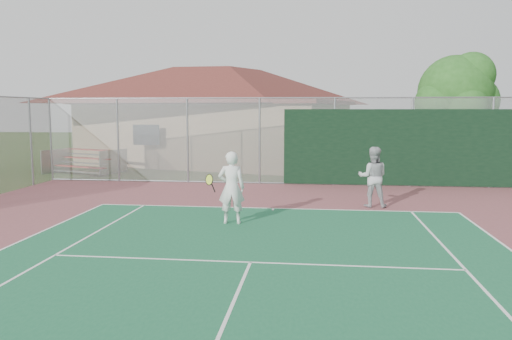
% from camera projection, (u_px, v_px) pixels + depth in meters
% --- Properties ---
extents(back_fence, '(20.08, 0.11, 3.53)m').
position_uv_depth(back_fence, '(337.00, 144.00, 19.89)').
color(back_fence, gray).
rests_on(back_fence, ground).
extents(clubhouse, '(16.75, 13.24, 6.37)m').
position_uv_depth(clubhouse, '(219.00, 106.00, 28.64)').
color(clubhouse, tan).
rests_on(clubhouse, ground).
extents(bleachers, '(3.56, 2.69, 1.13)m').
position_uv_depth(bleachers, '(85.00, 161.00, 23.92)').
color(bleachers, '#A02E25').
rests_on(bleachers, ground).
extents(tree, '(4.10, 3.88, 5.72)m').
position_uv_depth(tree, '(457.00, 94.00, 23.77)').
color(tree, '#3B2515').
rests_on(tree, ground).
extents(player_white_front, '(1.06, 0.70, 1.93)m').
position_uv_depth(player_white_front, '(231.00, 188.00, 13.20)').
color(player_white_front, silver).
rests_on(player_white_front, ground).
extents(player_grey_back, '(0.96, 0.77, 1.88)m').
position_uv_depth(player_grey_back, '(373.00, 178.00, 15.48)').
color(player_grey_back, '#ADAFB2').
rests_on(player_grey_back, ground).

